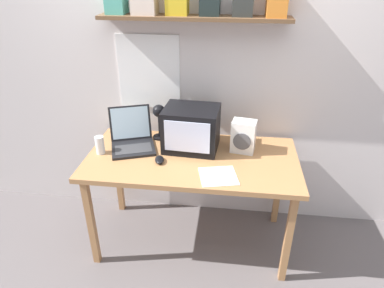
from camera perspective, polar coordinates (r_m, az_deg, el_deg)
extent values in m
plane|color=#625B5C|center=(2.82, 0.00, -15.52)|extent=(12.00, 12.00, 0.00)
cube|color=silver|center=(2.56, 1.24, 13.45)|extent=(5.60, 0.06, 2.60)
cube|color=white|center=(2.61, -7.18, 11.77)|extent=(0.46, 0.01, 0.55)
cube|color=brown|center=(2.38, 0.29, 20.31)|extent=(1.27, 0.18, 0.02)
cube|color=black|center=(2.38, 3.02, 22.55)|extent=(0.13, 0.14, 0.16)
cube|color=#AF794A|center=(2.37, 0.00, -2.50)|extent=(1.45, 0.73, 0.03)
cube|color=#AF794A|center=(2.52, -16.46, -12.44)|extent=(0.04, 0.05, 0.72)
cube|color=#AF794A|center=(2.38, 15.70, -15.07)|extent=(0.04, 0.05, 0.72)
cube|color=#AF794A|center=(2.96, -12.17, -4.95)|extent=(0.04, 0.05, 0.72)
cube|color=#AF794A|center=(2.85, 14.24, -6.71)|extent=(0.04, 0.05, 0.72)
cube|color=black|center=(2.41, -0.11, 2.61)|extent=(0.40, 0.32, 0.30)
cube|color=silver|center=(2.27, -0.85, 1.14)|extent=(0.31, 0.03, 0.22)
cube|color=black|center=(2.48, -9.75, -0.75)|extent=(0.37, 0.34, 0.02)
cube|color=#38383A|center=(2.46, -9.74, -0.76)|extent=(0.29, 0.22, 0.00)
cube|color=black|center=(2.57, -10.25, 3.52)|extent=(0.31, 0.19, 0.24)
cube|color=#ACC7D7|center=(2.57, -10.25, 3.52)|extent=(0.28, 0.17, 0.22)
cylinder|color=black|center=(2.62, -5.38, 1.19)|extent=(0.10, 0.10, 0.01)
cylinder|color=black|center=(2.57, -5.50, 3.62)|extent=(0.02, 0.02, 0.23)
sphere|color=black|center=(2.47, -5.56, 5.52)|extent=(0.09, 0.09, 0.09)
cylinder|color=white|center=(2.46, -15.10, -0.17)|extent=(0.06, 0.06, 0.13)
cylinder|color=orange|center=(2.47, -15.05, -0.53)|extent=(0.05, 0.05, 0.09)
cube|color=white|center=(2.41, 8.56, 1.29)|extent=(0.18, 0.14, 0.23)
cylinder|color=#4C4C51|center=(2.36, 8.31, 0.39)|extent=(0.12, 0.03, 0.12)
ellipsoid|color=black|center=(2.31, -5.45, -2.63)|extent=(0.08, 0.12, 0.03)
cube|color=white|center=(2.70, -11.14, 1.50)|extent=(0.22, 0.19, 0.00)
cube|color=white|center=(2.16, 4.40, -5.36)|extent=(0.27, 0.26, 0.00)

